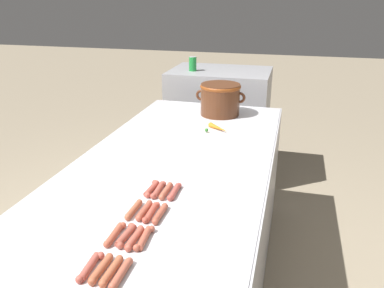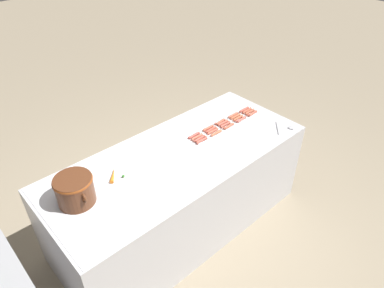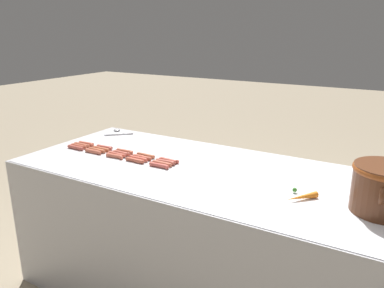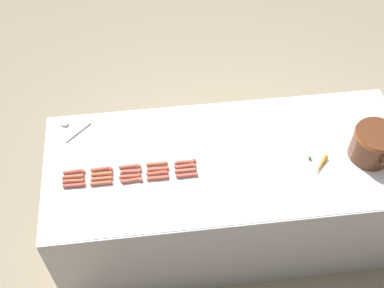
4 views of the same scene
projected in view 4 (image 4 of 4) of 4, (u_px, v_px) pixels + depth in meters
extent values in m
plane|color=gray|center=(222.00, 225.00, 3.91)|extent=(20.00, 20.00, 0.00)
cube|color=#BCBCC1|center=(225.00, 195.00, 3.57)|extent=(0.99, 2.37, 0.87)
cube|color=silver|center=(229.00, 158.00, 3.23)|extent=(0.97, 2.32, 0.00)
cylinder|color=#B9543F|center=(74.00, 172.00, 3.14)|extent=(0.03, 0.12, 0.03)
sphere|color=#B9543F|center=(65.00, 173.00, 3.14)|extent=(0.03, 0.03, 0.03)
sphere|color=#B9543F|center=(83.00, 172.00, 3.15)|extent=(0.03, 0.03, 0.03)
cylinder|color=#B85447|center=(102.00, 170.00, 3.16)|extent=(0.03, 0.12, 0.03)
sphere|color=#B85447|center=(92.00, 170.00, 3.15)|extent=(0.03, 0.03, 0.03)
sphere|color=#B85447|center=(111.00, 169.00, 3.16)|extent=(0.03, 0.03, 0.03)
cylinder|color=#B8573E|center=(130.00, 167.00, 3.17)|extent=(0.03, 0.12, 0.03)
sphere|color=#B8573E|center=(121.00, 167.00, 3.17)|extent=(0.03, 0.03, 0.03)
sphere|color=#B8573E|center=(139.00, 166.00, 3.17)|extent=(0.03, 0.03, 0.03)
cylinder|color=#B75E3F|center=(157.00, 164.00, 3.18)|extent=(0.03, 0.12, 0.03)
sphere|color=#B75E3F|center=(148.00, 165.00, 3.18)|extent=(0.03, 0.03, 0.03)
sphere|color=#B75E3F|center=(166.00, 163.00, 3.19)|extent=(0.03, 0.03, 0.03)
cylinder|color=#BA5142|center=(185.00, 162.00, 3.19)|extent=(0.03, 0.12, 0.03)
sphere|color=#BA5142|center=(176.00, 163.00, 3.19)|extent=(0.03, 0.03, 0.03)
sphere|color=#BA5142|center=(194.00, 161.00, 3.20)|extent=(0.03, 0.03, 0.03)
cylinder|color=#B35A40|center=(73.00, 177.00, 3.12)|extent=(0.03, 0.12, 0.03)
sphere|color=#B35A40|center=(64.00, 178.00, 3.12)|extent=(0.03, 0.03, 0.03)
sphere|color=#B35A40|center=(83.00, 176.00, 3.13)|extent=(0.03, 0.03, 0.03)
cylinder|color=#BA5D3D|center=(102.00, 174.00, 3.13)|extent=(0.03, 0.12, 0.03)
sphere|color=#BA5D3D|center=(93.00, 175.00, 3.13)|extent=(0.03, 0.03, 0.03)
sphere|color=#BA5D3D|center=(111.00, 173.00, 3.14)|extent=(0.03, 0.03, 0.03)
cylinder|color=#B05343|center=(131.00, 172.00, 3.15)|extent=(0.03, 0.12, 0.03)
sphere|color=#B05343|center=(122.00, 173.00, 3.14)|extent=(0.03, 0.03, 0.03)
sphere|color=#B05343|center=(140.00, 170.00, 3.15)|extent=(0.03, 0.03, 0.03)
cylinder|color=#B75741|center=(158.00, 169.00, 3.16)|extent=(0.03, 0.12, 0.03)
sphere|color=#B75741|center=(149.00, 170.00, 3.15)|extent=(0.03, 0.03, 0.03)
sphere|color=#B75741|center=(167.00, 168.00, 3.16)|extent=(0.03, 0.03, 0.03)
cylinder|color=#B15344|center=(185.00, 166.00, 3.17)|extent=(0.03, 0.12, 0.03)
sphere|color=#B15344|center=(176.00, 167.00, 3.17)|extent=(0.03, 0.03, 0.03)
sphere|color=#B15344|center=(194.00, 166.00, 3.17)|extent=(0.03, 0.03, 0.03)
cylinder|color=#B3553D|center=(74.00, 181.00, 3.10)|extent=(0.03, 0.12, 0.03)
sphere|color=#B3553D|center=(64.00, 182.00, 3.10)|extent=(0.03, 0.03, 0.03)
sphere|color=#B3553D|center=(83.00, 180.00, 3.11)|extent=(0.03, 0.03, 0.03)
cylinder|color=#B55D3D|center=(102.00, 179.00, 3.11)|extent=(0.03, 0.12, 0.03)
sphere|color=#B55D3D|center=(92.00, 180.00, 3.11)|extent=(0.03, 0.03, 0.03)
sphere|color=#B55D3D|center=(111.00, 178.00, 3.12)|extent=(0.03, 0.03, 0.03)
cylinder|color=#BB5745|center=(130.00, 176.00, 3.12)|extent=(0.03, 0.12, 0.03)
sphere|color=#BB5745|center=(121.00, 177.00, 3.12)|extent=(0.03, 0.03, 0.03)
sphere|color=#BB5745|center=(139.00, 175.00, 3.13)|extent=(0.03, 0.03, 0.03)
cylinder|color=#BB503F|center=(157.00, 173.00, 3.14)|extent=(0.03, 0.12, 0.03)
sphere|color=#BB503F|center=(148.00, 174.00, 3.14)|extent=(0.03, 0.03, 0.03)
sphere|color=#BB503F|center=(167.00, 173.00, 3.14)|extent=(0.03, 0.03, 0.03)
cylinder|color=#B75D45|center=(186.00, 171.00, 3.15)|extent=(0.03, 0.12, 0.03)
sphere|color=#B75D45|center=(176.00, 172.00, 3.15)|extent=(0.03, 0.03, 0.03)
sphere|color=#B75D45|center=(195.00, 170.00, 3.16)|extent=(0.03, 0.03, 0.03)
cylinder|color=#B44F42|center=(74.00, 185.00, 3.08)|extent=(0.03, 0.12, 0.03)
sphere|color=#B44F42|center=(65.00, 187.00, 3.08)|extent=(0.03, 0.03, 0.03)
sphere|color=#B44F42|center=(84.00, 184.00, 3.09)|extent=(0.03, 0.03, 0.03)
cylinder|color=#BA5B43|center=(101.00, 183.00, 3.09)|extent=(0.03, 0.12, 0.03)
sphere|color=#BA5B43|center=(92.00, 184.00, 3.09)|extent=(0.03, 0.03, 0.03)
sphere|color=#BA5B43|center=(111.00, 182.00, 3.10)|extent=(0.03, 0.03, 0.03)
cylinder|color=#BA5842|center=(131.00, 180.00, 3.10)|extent=(0.03, 0.12, 0.03)
sphere|color=#BA5842|center=(122.00, 181.00, 3.10)|extent=(0.03, 0.03, 0.03)
sphere|color=#BA5842|center=(141.00, 180.00, 3.11)|extent=(0.03, 0.03, 0.03)
cylinder|color=#BB5740|center=(158.00, 178.00, 3.12)|extent=(0.03, 0.12, 0.03)
sphere|color=#BB5740|center=(148.00, 179.00, 3.11)|extent=(0.03, 0.03, 0.03)
sphere|color=#BB5740|center=(167.00, 177.00, 3.12)|extent=(0.03, 0.03, 0.03)
cylinder|color=#BD4F45|center=(187.00, 175.00, 3.13)|extent=(0.03, 0.12, 0.03)
sphere|color=#BD4F45|center=(178.00, 176.00, 3.13)|extent=(0.03, 0.03, 0.03)
sphere|color=#BD4F45|center=(196.00, 175.00, 3.13)|extent=(0.03, 0.03, 0.03)
cylinder|color=#562D19|center=(373.00, 144.00, 3.16)|extent=(0.27, 0.27, 0.22)
torus|color=brown|center=(377.00, 135.00, 3.09)|extent=(0.28, 0.28, 0.03)
torus|color=#562D19|center=(367.00, 126.00, 3.23)|extent=(0.08, 0.02, 0.08)
torus|color=#562D19|center=(382.00, 159.00, 3.06)|extent=(0.08, 0.02, 0.08)
cylinder|color=#B7B7BC|center=(78.00, 132.00, 3.35)|extent=(0.16, 0.17, 0.01)
ellipsoid|color=#B7B7BC|center=(64.00, 123.00, 3.40)|extent=(0.09, 0.08, 0.02)
cone|color=orange|center=(321.00, 165.00, 3.17)|extent=(0.15, 0.13, 0.03)
sphere|color=#387F2D|center=(310.00, 158.00, 3.21)|extent=(0.02, 0.02, 0.02)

